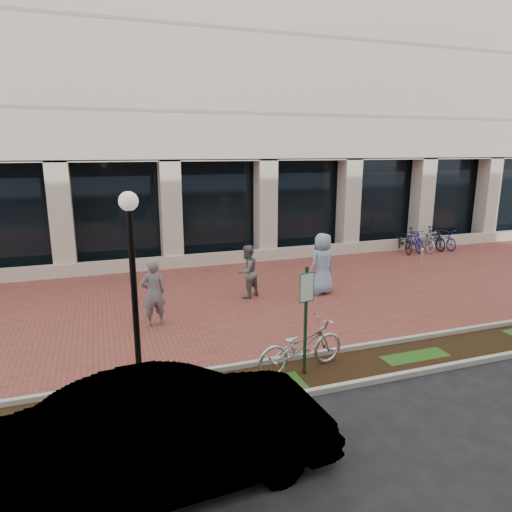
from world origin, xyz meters
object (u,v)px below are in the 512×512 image
object	(u,v)px
pedestrian_left	(153,293)
pedestrian_mid	(247,272)
locked_bicycle	(301,346)
parking_sign	(306,307)
bollard	(421,259)
pedestrian_right	(322,264)
lamppost	(134,281)
bike_rack_cluster	(423,240)
sedan_near_curb	(175,432)

from	to	relation	value
pedestrian_left	pedestrian_mid	world-z (taller)	pedestrian_left
locked_bicycle	parking_sign	bearing A→B (deg)	167.84
pedestrian_left	bollard	xyz separation A→B (m)	(10.47, 2.33, -0.44)
locked_bicycle	pedestrian_right	xyz separation A→B (m)	(2.88, 4.64, 0.45)
pedestrian_left	pedestrian_mid	size ratio (longest dim) A/B	1.07
lamppost	bollard	xyz separation A→B (m)	(11.15, 5.54, -1.74)
lamppost	bollard	world-z (taller)	lamppost
pedestrian_left	bike_rack_cluster	world-z (taller)	pedestrian_left
pedestrian_mid	bollard	xyz separation A→B (m)	(7.38, 0.87, -0.39)
lamppost	pedestrian_mid	size ratio (longest dim) A/B	2.28
pedestrian_left	bike_rack_cluster	bearing A→B (deg)	-167.88
parking_sign	sedan_near_curb	xyz separation A→B (m)	(-3.06, -2.25, -0.74)
parking_sign	pedestrian_mid	size ratio (longest dim) A/B	1.37
bike_rack_cluster	sedan_near_curb	world-z (taller)	sedan_near_curb
pedestrian_left	sedan_near_curb	xyz separation A→B (m)	(-0.43, -6.06, -0.15)
lamppost	locked_bicycle	size ratio (longest dim) A/B	1.86
lamppost	pedestrian_mid	bearing A→B (deg)	51.07
pedestrian_right	bollard	bearing A→B (deg)	179.75
parking_sign	bike_rack_cluster	size ratio (longest dim) A/B	0.77
lamppost	pedestrian_right	distance (m)	7.62
pedestrian_mid	bike_rack_cluster	distance (m)	10.66
locked_bicycle	bike_rack_cluster	bearing A→B (deg)	-58.61
locked_bicycle	sedan_near_curb	bearing A→B (deg)	119.41
bollard	lamppost	bearing A→B (deg)	-153.58
pedestrian_right	bike_rack_cluster	xyz separation A→B (m)	(7.48, 4.31, -0.50)
parking_sign	pedestrian_left	world-z (taller)	parking_sign
locked_bicycle	bike_rack_cluster	distance (m)	13.69
parking_sign	pedestrian_right	world-z (taller)	parking_sign
parking_sign	bollard	bearing A→B (deg)	30.32
lamppost	sedan_near_curb	distance (m)	3.20
parking_sign	locked_bicycle	bearing A→B (deg)	79.56
locked_bicycle	pedestrian_left	distance (m)	4.47
locked_bicycle	pedestrian_mid	world-z (taller)	pedestrian_mid
lamppost	pedestrian_right	size ratio (longest dim) A/B	1.94
parking_sign	sedan_near_curb	size ratio (longest dim) A/B	0.51
locked_bicycle	bike_rack_cluster	world-z (taller)	locked_bicycle
parking_sign	locked_bicycle	xyz separation A→B (m)	(0.01, 0.22, -0.94)
pedestrian_left	bollard	bearing A→B (deg)	-177.77
parking_sign	lamppost	distance (m)	3.44
sedan_near_curb	pedestrian_mid	bearing A→B (deg)	-28.95
pedestrian_left	pedestrian_mid	bearing A→B (deg)	-165.11
pedestrian_left	pedestrian_right	world-z (taller)	pedestrian_right
locked_bicycle	sedan_near_curb	xyz separation A→B (m)	(-3.07, -2.47, 0.21)
locked_bicycle	pedestrian_left	world-z (taller)	pedestrian_left
sedan_near_curb	lamppost	bearing A→B (deg)	1.27
pedestrian_mid	pedestrian_right	world-z (taller)	pedestrian_right
bollard	sedan_near_curb	xyz separation A→B (m)	(-10.90, -8.39, 0.29)
parking_sign	lamppost	bearing A→B (deg)	162.16
pedestrian_mid	lamppost	bearing A→B (deg)	21.83
bollard	bike_rack_cluster	xyz separation A→B (m)	(2.53, 3.03, 0.04)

